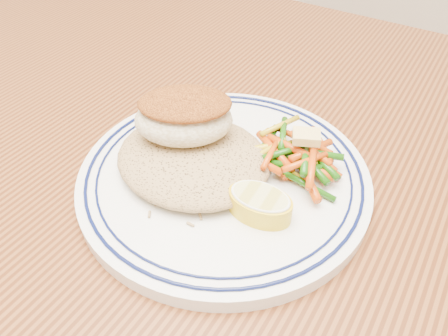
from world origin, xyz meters
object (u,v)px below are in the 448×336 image
at_px(rice_pilaf, 193,156).
at_px(fish_fillet, 184,116).
at_px(vegetable_pile, 295,155).
at_px(lemon_wedge, 260,203).
at_px(plate, 224,176).
at_px(dining_table, 242,247).

distance_m(rice_pilaf, fish_fillet, 0.04).
relative_size(vegetable_pile, lemon_wedge, 1.82).
bearing_deg(fish_fillet, plate, -4.39).
bearing_deg(fish_fillet, dining_table, 4.05).
xyz_separation_m(plate, rice_pilaf, (-0.03, -0.01, 0.02)).
bearing_deg(plate, rice_pilaf, -160.84).
bearing_deg(vegetable_pile, rice_pilaf, -146.55).
bearing_deg(plate, lemon_wedge, -28.00).
xyz_separation_m(fish_fillet, lemon_wedge, (0.10, -0.03, -0.03)).
distance_m(dining_table, rice_pilaf, 0.14).
relative_size(fish_fillet, lemon_wedge, 1.92).
height_order(rice_pilaf, lemon_wedge, rice_pilaf).
relative_size(dining_table, plate, 5.43).
xyz_separation_m(plate, fish_fillet, (-0.05, 0.00, 0.05)).
bearing_deg(plate, vegetable_pile, 39.70).
height_order(rice_pilaf, vegetable_pile, same).
xyz_separation_m(vegetable_pile, lemon_wedge, (0.00, -0.07, -0.00)).
distance_m(dining_table, lemon_wedge, 0.13).
height_order(plate, rice_pilaf, rice_pilaf).
bearing_deg(fish_fillet, vegetable_pile, 22.10).
bearing_deg(fish_fillet, lemon_wedge, -17.82).
relative_size(plate, fish_fillet, 2.44).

